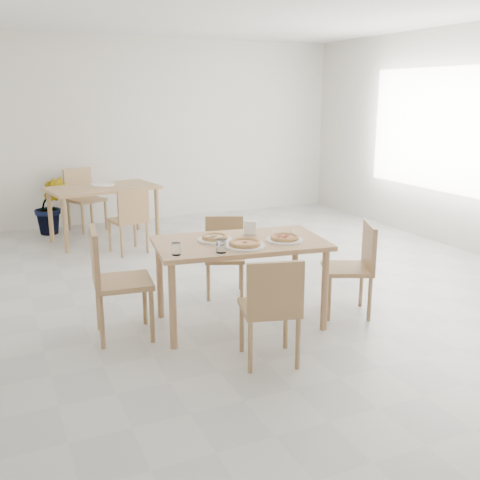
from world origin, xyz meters
name	(u,v)px	position (x,y,z in m)	size (l,w,h in m)	color
room	(455,131)	(2.98, 0.30, 1.50)	(7.28, 7.00, 7.00)	beige
main_table	(240,251)	(-0.62, -0.99, 0.66)	(1.53, 1.00, 0.75)	tan
chair_south	(272,304)	(-0.73, -1.80, 0.48)	(0.50, 0.50, 0.83)	#9F764F
chair_north	(225,250)	(-0.44, -0.22, 0.45)	(0.50, 0.50, 0.77)	#9F764F
chair_west	(111,275)	(-1.69, -0.83, 0.54)	(0.51, 0.51, 0.93)	#9F764F
chair_east	(356,262)	(0.43, -1.21, 0.49)	(0.55, 0.55, 0.85)	#9F764F
plate_margherita	(245,246)	(-0.66, -1.19, 0.76)	(0.33, 0.33, 0.02)	white
plate_mushroom	(215,240)	(-0.81, -0.90, 0.76)	(0.29, 0.29, 0.02)	white
plate_pepperoni	(285,240)	(-0.27, -1.15, 0.76)	(0.31, 0.31, 0.02)	white
pizza_margherita	(245,243)	(-0.66, -1.19, 0.78)	(0.34, 0.34, 0.03)	#E4B26B
pizza_mushroom	(215,237)	(-0.81, -0.90, 0.78)	(0.27, 0.27, 0.03)	#E4B26B
pizza_pepperoni	(285,237)	(-0.27, -1.15, 0.78)	(0.26, 0.26, 0.03)	#E4B26B
tumbler_a	(176,249)	(-1.24, -1.18, 0.80)	(0.07, 0.07, 0.10)	white
tumbler_b	(221,246)	(-0.90, -1.26, 0.80)	(0.08, 0.08, 0.10)	white
napkin_holder	(250,228)	(-0.45, -0.85, 0.81)	(0.13, 0.11, 0.13)	silver
fork_a	(293,232)	(-0.04, -0.90, 0.75)	(0.01, 0.17, 0.01)	silver
fork_b	(273,231)	(-0.21, -0.82, 0.75)	(0.02, 0.18, 0.01)	silver
second_table	(103,193)	(-1.12, 2.39, 0.66)	(1.52, 1.02, 0.75)	#9F764F
chair_back_s	(130,217)	(-0.95, 1.59, 0.48)	(0.48, 0.48, 0.82)	#9F764F
chair_back_n	(83,194)	(-1.27, 3.20, 0.52)	(0.58, 0.58, 0.90)	#9F764F
plate_empty	(103,184)	(-1.10, 2.51, 0.76)	(0.32, 0.32, 0.02)	white
potted_plant	(51,206)	(-1.74, 3.08, 0.41)	(0.46, 0.37, 0.83)	#227222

